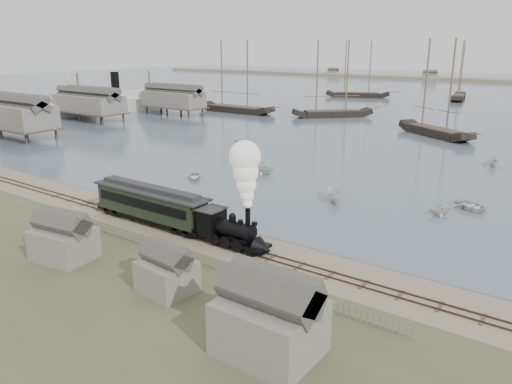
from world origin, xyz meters
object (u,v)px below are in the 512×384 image
Objects in this scene: passenger_coach at (151,203)px; steamship at (116,92)px; locomotive at (241,203)px; beached_dinghy at (164,215)px.

passenger_coach is 0.30× the size of steamship.
steamship is at bearing 146.88° from locomotive.
passenger_coach is 98.19m from steamship.
steamship reaches higher than passenger_coach.
locomotive is 12.43m from passenger_coach.
steamship is at bearing 70.34° from beached_dinghy.
steamship reaches higher than locomotive.
locomotive is 2.54× the size of beached_dinghy.
locomotive is 0.20× the size of steamship.
passenger_coach is 2.63m from beached_dinghy.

